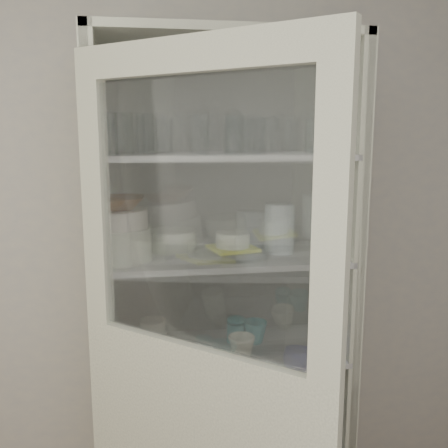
# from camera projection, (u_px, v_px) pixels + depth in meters

# --- Properties ---
(wall_back) EXTENTS (3.60, 0.02, 2.60)m
(wall_back) POSITION_uv_depth(u_px,v_px,m) (172.00, 234.00, 2.19)
(wall_back) COLOR #B6B4B1
(wall_back) RESTS_ON ground
(pantry_cabinet) EXTENTS (1.00, 0.45, 2.10)m
(pantry_cabinet) POSITION_uv_depth(u_px,v_px,m) (222.00, 323.00, 2.12)
(pantry_cabinet) COLOR #B3B59F
(pantry_cabinet) RESTS_ON floor
(cupboard_door) EXTENTS (0.71, 0.61, 2.00)m
(cupboard_door) POSITION_uv_depth(u_px,v_px,m) (199.00, 415.00, 1.55)
(cupboard_door) COLOR #B3B59F
(cupboard_door) RESTS_ON floor
(tumbler_0) EXTENTS (0.08, 0.08, 0.15)m
(tumbler_0) POSITION_uv_depth(u_px,v_px,m) (113.00, 134.00, 1.72)
(tumbler_0) COLOR silver
(tumbler_0) RESTS_ON shelf_glass
(tumbler_1) EXTENTS (0.07, 0.07, 0.15)m
(tumbler_1) POSITION_uv_depth(u_px,v_px,m) (124.00, 134.00, 1.75)
(tumbler_1) COLOR silver
(tumbler_1) RESTS_ON shelf_glass
(tumbler_2) EXTENTS (0.08, 0.08, 0.14)m
(tumbler_2) POSITION_uv_depth(u_px,v_px,m) (199.00, 134.00, 1.76)
(tumbler_2) COLOR silver
(tumbler_2) RESTS_ON shelf_glass
(tumbler_3) EXTENTS (0.08, 0.08, 0.13)m
(tumbler_3) POSITION_uv_depth(u_px,v_px,m) (257.00, 136.00, 1.82)
(tumbler_3) COLOR silver
(tumbler_3) RESTS_ON shelf_glass
(tumbler_4) EXTENTS (0.09, 0.09, 0.14)m
(tumbler_4) POSITION_uv_depth(u_px,v_px,m) (234.00, 135.00, 1.78)
(tumbler_4) COLOR silver
(tumbler_4) RESTS_ON shelf_glass
(tumbler_5) EXTENTS (0.10, 0.10, 0.15)m
(tumbler_5) POSITION_uv_depth(u_px,v_px,m) (332.00, 133.00, 1.85)
(tumbler_5) COLOR silver
(tumbler_5) RESTS_ON shelf_glass
(tumbler_6) EXTENTS (0.07, 0.07, 0.13)m
(tumbler_6) POSITION_uv_depth(u_px,v_px,m) (337.00, 137.00, 1.87)
(tumbler_6) COLOR silver
(tumbler_6) RESTS_ON shelf_glass
(tumbler_7) EXTENTS (0.09, 0.09, 0.14)m
(tumbler_7) POSITION_uv_depth(u_px,v_px,m) (116.00, 135.00, 1.87)
(tumbler_7) COLOR silver
(tumbler_7) RESTS_ON shelf_glass
(tumbler_8) EXTENTS (0.09, 0.09, 0.15)m
(tumbler_8) POSITION_uv_depth(u_px,v_px,m) (146.00, 133.00, 1.84)
(tumbler_8) COLOR silver
(tumbler_8) RESTS_ON shelf_glass
(tumbler_9) EXTENTS (0.08, 0.08, 0.13)m
(tumbler_9) POSITION_uv_depth(u_px,v_px,m) (164.00, 135.00, 1.91)
(tumbler_9) COLOR silver
(tumbler_9) RESTS_ON shelf_glass
(tumbler_10) EXTENTS (0.08, 0.08, 0.15)m
(tumbler_10) POSITION_uv_depth(u_px,v_px,m) (246.00, 133.00, 1.95)
(tumbler_10) COLOR silver
(tumbler_10) RESTS_ON shelf_glass
(tumbler_11) EXTENTS (0.07, 0.07, 0.13)m
(tumbler_11) POSITION_uv_depth(u_px,v_px,m) (250.00, 136.00, 1.93)
(tumbler_11) COLOR silver
(tumbler_11) RESTS_ON shelf_glass
(goblet_0) EXTENTS (0.07, 0.07, 0.16)m
(goblet_0) POSITION_uv_depth(u_px,v_px,m) (123.00, 132.00, 1.97)
(goblet_0) COLOR silver
(goblet_0) RESTS_ON shelf_glass
(goblet_1) EXTENTS (0.08, 0.08, 0.19)m
(goblet_1) POSITION_uv_depth(u_px,v_px,m) (235.00, 129.00, 2.04)
(goblet_1) COLOR silver
(goblet_1) RESTS_ON shelf_glass
(goblet_2) EXTENTS (0.07, 0.07, 0.15)m
(goblet_2) POSITION_uv_depth(u_px,v_px,m) (239.00, 133.00, 2.02)
(goblet_2) COLOR silver
(goblet_2) RESTS_ON shelf_glass
(goblet_3) EXTENTS (0.07, 0.07, 0.16)m
(goblet_3) POSITION_uv_depth(u_px,v_px,m) (272.00, 133.00, 2.03)
(goblet_3) COLOR silver
(goblet_3) RESTS_ON shelf_glass
(plate_stack_front) EXTENTS (0.25, 0.25, 0.13)m
(plate_stack_front) POSITION_uv_depth(u_px,v_px,m) (119.00, 244.00, 1.89)
(plate_stack_front) COLOR silver
(plate_stack_front) RESTS_ON shelf_plates
(plate_stack_back) EXTENTS (0.19, 0.19, 0.08)m
(plate_stack_back) POSITION_uv_depth(u_px,v_px,m) (173.00, 240.00, 2.05)
(plate_stack_back) COLOR silver
(plate_stack_back) RESTS_ON shelf_plates
(cream_bowl) EXTENTS (0.29, 0.29, 0.07)m
(cream_bowl) POSITION_uv_depth(u_px,v_px,m) (118.00, 219.00, 1.87)
(cream_bowl) COLOR silver
(cream_bowl) RESTS_ON plate_stack_front
(terracotta_bowl) EXTENTS (0.20, 0.20, 0.05)m
(terracotta_bowl) POSITION_uv_depth(u_px,v_px,m) (117.00, 203.00, 1.86)
(terracotta_bowl) COLOR brown
(terracotta_bowl) RESTS_ON cream_bowl
(glass_platter) EXTENTS (0.35, 0.35, 0.02)m
(glass_platter) POSITION_uv_depth(u_px,v_px,m) (233.00, 252.00, 1.99)
(glass_platter) COLOR silver
(glass_platter) RESTS_ON shelf_plates
(yellow_trivet) EXTENTS (0.21, 0.21, 0.01)m
(yellow_trivet) POSITION_uv_depth(u_px,v_px,m) (233.00, 248.00, 1.99)
(yellow_trivet) COLOR yellow
(yellow_trivet) RESTS_ON glass_platter
(white_ramekin) EXTENTS (0.15, 0.15, 0.06)m
(white_ramekin) POSITION_uv_depth(u_px,v_px,m) (233.00, 239.00, 1.98)
(white_ramekin) COLOR silver
(white_ramekin) RESTS_ON yellow_trivet
(grey_bowl_stack) EXTENTS (0.12, 0.12, 0.20)m
(grey_bowl_stack) POSITION_uv_depth(u_px,v_px,m) (280.00, 228.00, 2.01)
(grey_bowl_stack) COLOR silver
(grey_bowl_stack) RESTS_ON shelf_plates
(mug_blue) EXTENTS (0.16, 0.16, 0.10)m
(mug_blue) POSITION_uv_depth(u_px,v_px,m) (325.00, 337.00, 2.05)
(mug_blue) COLOR #222B97
(mug_blue) RESTS_ON shelf_mugs
(mug_teal) EXTENTS (0.13, 0.13, 0.09)m
(mug_teal) POSITION_uv_depth(u_px,v_px,m) (255.00, 332.00, 2.11)
(mug_teal) COLOR #18777D
(mug_teal) RESTS_ON shelf_mugs
(mug_white) EXTENTS (0.14, 0.14, 0.10)m
(mug_white) POSITION_uv_depth(u_px,v_px,m) (242.00, 348.00, 1.95)
(mug_white) COLOR silver
(mug_white) RESTS_ON shelf_mugs
(teal_jar) EXTENTS (0.08, 0.08, 0.10)m
(teal_jar) POSITION_uv_depth(u_px,v_px,m) (236.00, 330.00, 2.12)
(teal_jar) COLOR #18777D
(teal_jar) RESTS_ON shelf_mugs
(measuring_cups) EXTENTS (0.10, 0.10, 0.04)m
(measuring_cups) POSITION_uv_depth(u_px,v_px,m) (171.00, 355.00, 1.95)
(measuring_cups) COLOR silver
(measuring_cups) RESTS_ON shelf_mugs
(white_canister) EXTENTS (0.13, 0.13, 0.13)m
(white_canister) POSITION_uv_depth(u_px,v_px,m) (153.00, 335.00, 2.04)
(white_canister) COLOR silver
(white_canister) RESTS_ON shelf_mugs
(cream_dish) EXTENTS (0.28, 0.28, 0.07)m
(cream_dish) POSITION_uv_depth(u_px,v_px,m) (226.00, 427.00, 2.14)
(cream_dish) COLOR silver
(cream_dish) RESTS_ON shelf_bot
(tin_box) EXTENTS (0.20, 0.16, 0.05)m
(tin_box) POSITION_uv_depth(u_px,v_px,m) (272.00, 425.00, 2.17)
(tin_box) COLOR gray
(tin_box) RESTS_ON shelf_bot
(tumbler_12) EXTENTS (0.06, 0.06, 0.13)m
(tumbler_12) POSITION_uv_depth(u_px,v_px,m) (314.00, 137.00, 1.87)
(tumbler_12) COLOR silver
(tumbler_12) RESTS_ON shelf_glass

